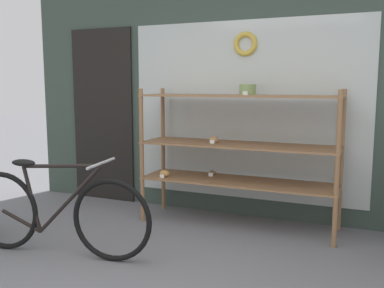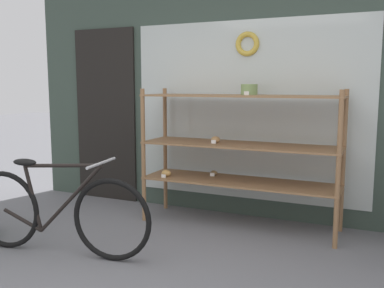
{
  "view_description": "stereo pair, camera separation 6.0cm",
  "coord_description": "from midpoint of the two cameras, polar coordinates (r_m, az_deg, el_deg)",
  "views": [
    {
      "loc": [
        1.47,
        -1.98,
        1.43
      ],
      "look_at": [
        0.12,
        1.2,
        0.95
      ],
      "focal_mm": 40.0,
      "sensor_mm": 36.0,
      "label": 1
    },
    {
      "loc": [
        1.53,
        -1.95,
        1.43
      ],
      "look_at": [
        0.12,
        1.2,
        0.95
      ],
      "focal_mm": 40.0,
      "sensor_mm": 36.0,
      "label": 2
    }
  ],
  "objects": [
    {
      "name": "bicycle",
      "position": [
        3.81,
        -17.32,
        -8.61
      ],
      "size": [
        1.71,
        0.46,
        0.82
      ],
      "rotation": [
        0.0,
        0.0,
        0.14
      ],
      "color": "black",
      "rests_on": "ground_plane"
    },
    {
      "name": "display_case",
      "position": [
        4.29,
        6.68,
        0.24
      ],
      "size": [
        1.98,
        0.53,
        1.43
      ],
      "color": "#8E6642",
      "rests_on": "ground_plane"
    },
    {
      "name": "storefront_facade",
      "position": [
        4.74,
        5.08,
        12.2
      ],
      "size": [
        5.03,
        0.13,
        3.69
      ],
      "color": "#3D4C42",
      "rests_on": "ground_plane"
    }
  ]
}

